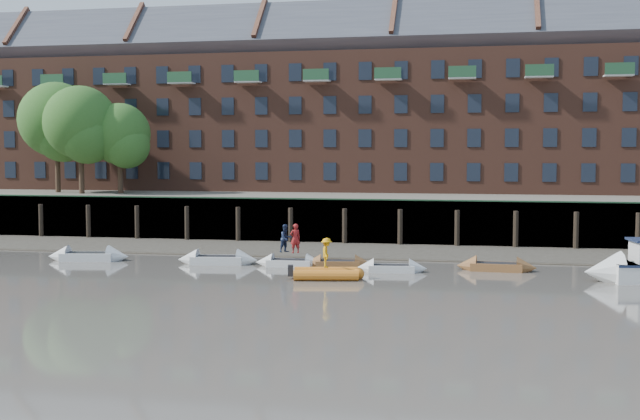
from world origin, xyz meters
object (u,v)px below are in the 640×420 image
(rib_tender, at_px, (329,274))
(person_rib_crew, at_px, (327,253))
(rowboat_5, at_px, (391,268))
(person_rower_a, at_px, (295,238))
(rowboat_0, at_px, (88,256))
(person_rower_b, at_px, (286,238))
(rowboat_3, at_px, (290,263))
(rowboat_2, at_px, (218,260))
(rowboat_4, at_px, (338,264))
(rowboat_6, at_px, (496,267))

(rib_tender, distance_m, person_rib_crew, 1.12)
(rowboat_5, xyz_separation_m, person_rower_a, (-5.73, 0.99, 1.45))
(rowboat_0, xyz_separation_m, rowboat_5, (18.81, -0.97, -0.05))
(rib_tender, height_order, person_rower_a, person_rower_a)
(person_rower_b, bearing_deg, rowboat_3, -92.08)
(rowboat_2, bearing_deg, rowboat_0, 174.05)
(rowboat_3, xyz_separation_m, rowboat_4, (2.82, 0.20, -0.00))
(rowboat_5, distance_m, person_rower_a, 6.00)
(person_rower_a, bearing_deg, rowboat_3, -29.16)
(rowboat_5, xyz_separation_m, rowboat_6, (5.75, 1.59, 0.02))
(rowboat_6, bearing_deg, rowboat_4, -174.42)
(rowboat_4, relative_size, rowboat_5, 1.01)
(person_rib_crew, bearing_deg, person_rower_a, 23.92)
(rowboat_2, distance_m, rowboat_3, 4.46)
(rowboat_0, relative_size, person_rib_crew, 3.26)
(rowboat_4, relative_size, person_rower_a, 2.38)
(rib_tender, bearing_deg, person_rib_crew, -172.54)
(rowboat_2, height_order, rowboat_4, rowboat_2)
(rowboat_0, height_order, person_rib_crew, person_rib_crew)
(rowboat_4, bearing_deg, rowboat_3, 175.41)
(rib_tender, bearing_deg, rowboat_3, 116.80)
(rowboat_0, relative_size, person_rower_b, 3.10)
(person_rower_a, xyz_separation_m, person_rib_crew, (2.66, -4.14, -0.26))
(rowboat_3, relative_size, person_rower_b, 2.46)
(rowboat_0, xyz_separation_m, person_rower_a, (13.08, 0.02, 1.39))
(rowboat_2, distance_m, rowboat_5, 10.58)
(rowboat_5, bearing_deg, rowboat_3, 164.33)
(rowboat_6, height_order, person_rower_a, person_rower_a)
(person_rower_b, bearing_deg, rowboat_4, -53.04)
(rowboat_0, xyz_separation_m, rowboat_6, (24.56, 0.62, -0.03))
(rowboat_3, xyz_separation_m, person_rower_a, (0.33, 0.02, 1.44))
(rowboat_4, height_order, rowboat_5, rowboat_4)
(rowboat_6, distance_m, person_rib_crew, 10.09)
(rowboat_0, bearing_deg, rib_tender, -24.01)
(rowboat_0, relative_size, rowboat_3, 1.26)
(person_rower_a, height_order, person_rower_b, person_rower_a)
(rowboat_4, xyz_separation_m, person_rower_b, (-3.11, 0.05, 1.41))
(rowboat_3, distance_m, rowboat_5, 6.14)
(rib_tender, bearing_deg, person_rower_a, 113.63)
(rowboat_3, height_order, rowboat_5, rowboat_3)
(rowboat_4, distance_m, rowboat_6, 9.01)
(rowboat_3, xyz_separation_m, rowboat_5, (6.06, -0.97, -0.00))
(rowboat_0, height_order, person_rower_b, person_rower_b)
(rowboat_6, xyz_separation_m, person_rower_b, (-12.10, -0.38, 1.39))
(rowboat_5, xyz_separation_m, person_rower_b, (-6.35, 1.21, 1.41))
(rowboat_4, bearing_deg, rowboat_2, 171.85)
(rowboat_2, height_order, person_rower_a, person_rower_a)
(person_rower_b, bearing_deg, rowboat_2, 129.21)
(rowboat_4, bearing_deg, person_rower_b, 170.56)
(rowboat_0, distance_m, person_rower_b, 12.53)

